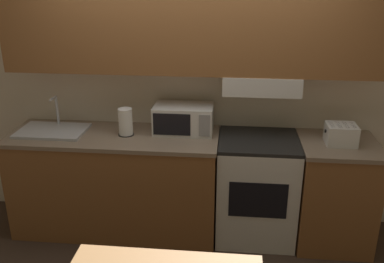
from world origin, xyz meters
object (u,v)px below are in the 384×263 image
object	(u,v)px
stove_range	(256,188)
paper_towel_roll	(126,122)
toaster	(341,134)
sink_basin	(52,130)
microwave	(184,119)

from	to	relation	value
stove_range	paper_towel_roll	distance (m)	1.29
toaster	paper_towel_roll	world-z (taller)	paper_towel_roll
toaster	paper_towel_roll	bearing A→B (deg)	179.28
toaster	sink_basin	distance (m)	2.48
stove_range	toaster	world-z (taller)	toaster
stove_range	microwave	size ratio (longest dim) A/B	1.82
microwave	sink_basin	size ratio (longest dim) A/B	0.87
stove_range	paper_towel_roll	size ratio (longest dim) A/B	3.94
toaster	sink_basin	world-z (taller)	sink_basin
stove_range	microwave	bearing A→B (deg)	170.34
microwave	paper_towel_roll	xyz separation A→B (m)	(-0.49, -0.12, -0.00)
toaster	sink_basin	xyz separation A→B (m)	(-2.48, 0.02, -0.07)
microwave	toaster	bearing A→B (deg)	-6.25
stove_range	microwave	xyz separation A→B (m)	(-0.66, 0.11, 0.59)
stove_range	toaster	xyz separation A→B (m)	(0.66, -0.03, 0.55)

